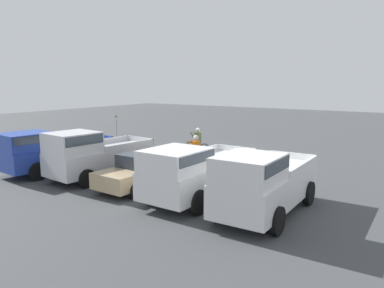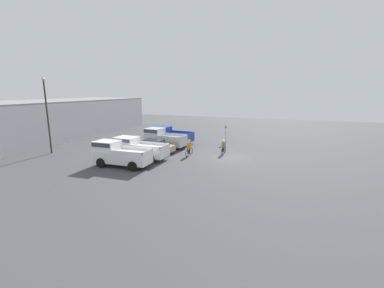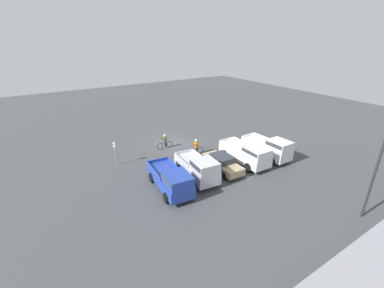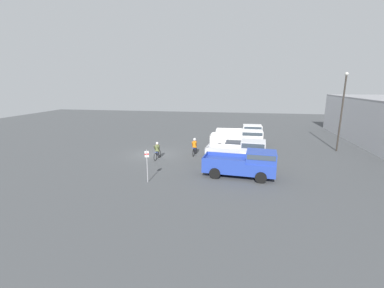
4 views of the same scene
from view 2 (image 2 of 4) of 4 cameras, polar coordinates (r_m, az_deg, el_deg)
name	(u,v)px [view 2 (image 2 of 4)]	position (r m, az deg, el deg)	size (l,w,h in m)	color
ground_plane	(228,158)	(26.76, 8.05, -3.01)	(80.00, 80.00, 0.00)	#424447
warehouse_building	(28,121)	(41.89, -32.63, 4.32)	(40.28, 11.84, 5.35)	silver
pickup_truck_0	(118,153)	(24.27, -16.10, -2.03)	(2.19, 5.29, 2.27)	white
pickup_truck_1	(137,148)	(26.43, -12.14, -0.82)	(2.36, 5.56, 2.15)	white
sedan_0	(154,146)	(28.67, -8.52, -0.50)	(2.06, 4.70, 1.48)	tan
pickup_truck_2	(162,138)	(31.22, -6.65, 1.36)	(2.58, 5.18, 2.28)	silver
pickup_truck_3	(169,135)	(33.86, -5.07, 2.10)	(2.61, 5.60, 2.11)	#233D9E
cyclist_0	(224,146)	(28.06, 7.02, -0.55)	(1.85, 0.47, 1.66)	black
cyclist_1	(189,147)	(27.08, -0.67, -0.77)	(1.87, 0.47, 1.76)	black
fire_lane_sign	(226,132)	(33.81, 7.46, 2.68)	(0.13, 0.29, 2.45)	#9E9EA3
lamppost	(47,111)	(31.68, -29.55, 6.47)	(0.36, 0.36, 8.13)	#2D2823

